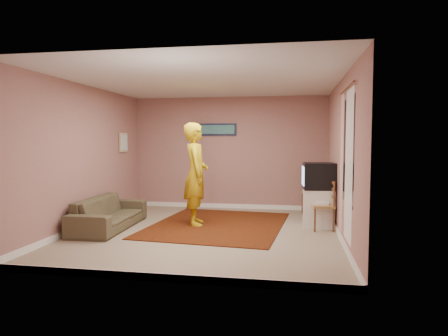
% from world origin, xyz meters
% --- Properties ---
extents(ground, '(5.00, 5.00, 0.00)m').
position_xyz_m(ground, '(0.00, 0.00, 0.00)').
color(ground, tan).
rests_on(ground, ground).
extents(wall_back, '(4.50, 0.02, 2.60)m').
position_xyz_m(wall_back, '(0.00, 2.50, 1.30)').
color(wall_back, '#9F7068').
rests_on(wall_back, ground).
extents(wall_front, '(4.50, 0.02, 2.60)m').
position_xyz_m(wall_front, '(0.00, -2.50, 1.30)').
color(wall_front, '#9F7068').
rests_on(wall_front, ground).
extents(wall_left, '(0.02, 5.00, 2.60)m').
position_xyz_m(wall_left, '(-2.25, 0.00, 1.30)').
color(wall_left, '#9F7068').
rests_on(wall_left, ground).
extents(wall_right, '(0.02, 5.00, 2.60)m').
position_xyz_m(wall_right, '(2.25, 0.00, 1.30)').
color(wall_right, '#9F7068').
rests_on(wall_right, ground).
extents(ceiling, '(4.50, 5.00, 0.02)m').
position_xyz_m(ceiling, '(0.00, 0.00, 2.60)').
color(ceiling, silver).
rests_on(ceiling, wall_back).
extents(baseboard_back, '(4.50, 0.02, 0.10)m').
position_xyz_m(baseboard_back, '(0.00, 2.49, 0.05)').
color(baseboard_back, white).
rests_on(baseboard_back, ground).
extents(baseboard_front, '(4.50, 0.02, 0.10)m').
position_xyz_m(baseboard_front, '(0.00, -2.49, 0.05)').
color(baseboard_front, white).
rests_on(baseboard_front, ground).
extents(baseboard_left, '(0.02, 5.00, 0.10)m').
position_xyz_m(baseboard_left, '(-2.24, 0.00, 0.05)').
color(baseboard_left, white).
rests_on(baseboard_left, ground).
extents(baseboard_right, '(0.02, 5.00, 0.10)m').
position_xyz_m(baseboard_right, '(2.24, 0.00, 0.05)').
color(baseboard_right, white).
rests_on(baseboard_right, ground).
extents(window, '(0.01, 1.10, 1.50)m').
position_xyz_m(window, '(2.24, -0.90, 1.45)').
color(window, black).
rests_on(window, wall_right).
extents(curtain_sheer, '(0.01, 0.75, 2.10)m').
position_xyz_m(curtain_sheer, '(2.23, -1.05, 1.25)').
color(curtain_sheer, white).
rests_on(curtain_sheer, wall_right).
extents(curtain_floral, '(0.01, 0.35, 2.10)m').
position_xyz_m(curtain_floral, '(2.21, -0.35, 1.25)').
color(curtain_floral, silver).
rests_on(curtain_floral, wall_right).
extents(curtain_rod, '(0.02, 1.40, 0.02)m').
position_xyz_m(curtain_rod, '(2.20, -0.90, 2.32)').
color(curtain_rod, brown).
rests_on(curtain_rod, wall_right).
extents(picture_back, '(0.95, 0.04, 0.28)m').
position_xyz_m(picture_back, '(-0.30, 2.47, 1.85)').
color(picture_back, '#161E3D').
rests_on(picture_back, wall_back).
extents(picture_left, '(0.04, 0.38, 0.42)m').
position_xyz_m(picture_left, '(-2.22, 1.60, 1.55)').
color(picture_left, '#CAB88B').
rests_on(picture_left, wall_left).
extents(area_rug, '(2.63, 3.16, 0.02)m').
position_xyz_m(area_rug, '(0.09, 0.59, 0.01)').
color(area_rug, black).
rests_on(area_rug, ground).
extents(tv_cabinet, '(0.55, 0.50, 0.70)m').
position_xyz_m(tv_cabinet, '(1.95, 0.75, 0.35)').
color(tv_cabinet, silver).
rests_on(tv_cabinet, ground).
extents(crt_tv, '(0.60, 0.54, 0.49)m').
position_xyz_m(crt_tv, '(1.94, 0.75, 0.94)').
color(crt_tv, black).
rests_on(crt_tv, tv_cabinet).
extents(chair_a, '(0.44, 0.42, 0.52)m').
position_xyz_m(chair_a, '(1.88, 2.20, 0.59)').
color(chair_a, tan).
rests_on(chair_a, ground).
extents(dvd_player, '(0.41, 0.31, 0.07)m').
position_xyz_m(dvd_player, '(1.88, 2.20, 0.53)').
color(dvd_player, '#AEAEB3').
rests_on(dvd_player, chair_a).
extents(blue_throw, '(0.38, 0.05, 0.40)m').
position_xyz_m(blue_throw, '(1.88, 2.20, 0.78)').
color(blue_throw, '#8FBDEB').
rests_on(blue_throw, chair_a).
extents(chair_b, '(0.44, 0.46, 0.48)m').
position_xyz_m(chair_b, '(2.00, 0.52, 0.54)').
color(chair_b, tan).
rests_on(chair_b, ground).
extents(game_console, '(0.23, 0.17, 0.05)m').
position_xyz_m(game_console, '(2.00, 0.52, 0.48)').
color(game_console, white).
rests_on(game_console, chair_b).
extents(sofa, '(0.83, 1.96, 0.57)m').
position_xyz_m(sofa, '(-1.80, -0.01, 0.28)').
color(sofa, '#4B422D').
rests_on(sofa, ground).
extents(person, '(0.62, 0.79, 1.93)m').
position_xyz_m(person, '(-0.32, 0.56, 0.96)').
color(person, gold).
rests_on(person, ground).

